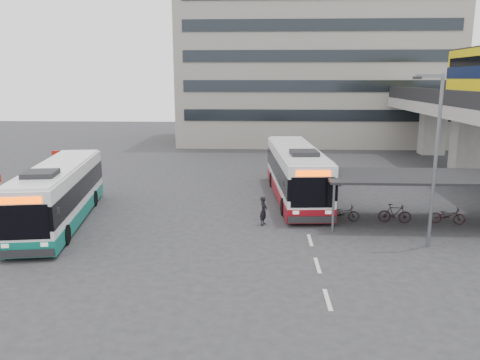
{
  "coord_description": "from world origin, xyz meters",
  "views": [
    {
      "loc": [
        0.2,
        -20.81,
        7.39
      ],
      "look_at": [
        -0.95,
        3.85,
        2.0
      ],
      "focal_mm": 35.0,
      "sensor_mm": 36.0,
      "label": 1
    }
  ],
  "objects_px": {
    "pedestrian": "(264,211)",
    "lamp_post": "(434,151)",
    "bus_teal": "(59,194)",
    "bus_main": "(296,173)"
  },
  "relations": [
    {
      "from": "bus_teal",
      "to": "pedestrian",
      "type": "bearing_deg",
      "value": -8.77
    },
    {
      "from": "bus_teal",
      "to": "lamp_post",
      "type": "relative_size",
      "value": 1.49
    },
    {
      "from": "bus_main",
      "to": "bus_teal",
      "type": "distance_m",
      "value": 13.79
    },
    {
      "from": "bus_main",
      "to": "lamp_post",
      "type": "bearing_deg",
      "value": -62.02
    },
    {
      "from": "lamp_post",
      "to": "bus_teal",
      "type": "bearing_deg",
      "value": 166.73
    },
    {
      "from": "pedestrian",
      "to": "lamp_post",
      "type": "bearing_deg",
      "value": -92.47
    },
    {
      "from": "bus_main",
      "to": "lamp_post",
      "type": "relative_size",
      "value": 1.57
    },
    {
      "from": "pedestrian",
      "to": "bus_teal",
      "type": "bearing_deg",
      "value": 108.8
    },
    {
      "from": "pedestrian",
      "to": "lamp_post",
      "type": "xyz_separation_m",
      "value": [
        7.28,
        -2.82,
        3.57
      ]
    },
    {
      "from": "bus_main",
      "to": "lamp_post",
      "type": "xyz_separation_m",
      "value": [
        5.27,
        -8.38,
        2.71
      ]
    }
  ]
}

